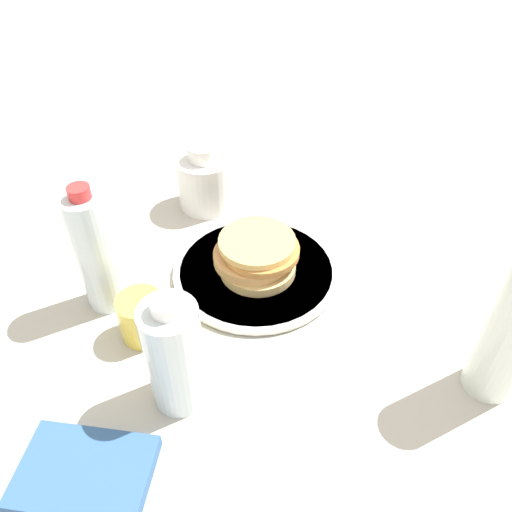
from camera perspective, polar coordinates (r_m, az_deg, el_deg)
The scene contains 8 objects.
ground_plane at distance 0.89m, azimuth 1.52°, elevation -1.03°, with size 4.00×4.00×0.00m, color #BCB7AD.
plate at distance 0.87m, azimuth 0.00°, elevation -1.63°, with size 0.29×0.29×0.01m.
pancake_stack at distance 0.84m, azimuth 0.05°, elevation 0.09°, with size 0.14×0.14×0.06m.
juice_glass at distance 0.77m, azimuth -12.87°, elevation -6.84°, with size 0.07×0.07×0.07m.
cream_jug at distance 1.00m, azimuth -5.84°, elevation 8.60°, with size 0.11×0.11×0.14m.
water_bottle_mid at distance 0.79m, azimuth -17.80°, elevation 0.38°, with size 0.06×0.06×0.22m.
water_bottle_far at distance 0.65m, azimuth -9.31°, elevation -11.17°, with size 0.07×0.07×0.19m.
napkin at distance 0.68m, azimuth -18.96°, elevation -22.43°, with size 0.18×0.15×0.02m.
Camera 1 is at (-0.23, 0.61, 0.60)m, focal length 35.00 mm.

